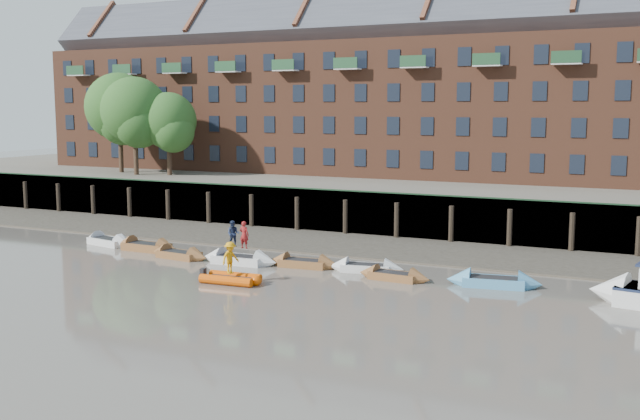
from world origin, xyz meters
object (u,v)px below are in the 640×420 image
Objects in this scene: rowboat_6 at (394,276)px; person_rower_b at (233,234)px; rowboat_4 at (304,263)px; rowboat_5 at (366,268)px; rib_tender at (233,279)px; person_rib_crew at (230,258)px; person_rower_a at (244,235)px; rowboat_1 at (147,247)px; rowboat_3 at (239,260)px; rowboat_2 at (179,255)px; rowboat_7 at (494,282)px; rowboat_0 at (109,242)px.

person_rower_b is at bearing -177.62° from rowboat_6.
rowboat_5 is (3.79, 0.40, -0.00)m from rowboat_4.
rib_tender is at bearing -145.83° from rowboat_6.
rib_tender is 1.15m from person_rib_crew.
person_rower_a is at bearing 37.58° from person_rib_crew.
rowboat_6 is at bearing -2.11° from rowboat_1.
rowboat_6 reaches higher than rib_tender.
rowboat_3 reaches higher than rowboat_1.
rowboat_5 is (7.71, 1.24, -0.03)m from rowboat_3.
rowboat_2 is 4.29m from rowboat_3.
rowboat_2 is at bearing 179.41° from rowboat_3.
rowboat_7 is 13.83m from rib_tender.
rowboat_3 is 3.03× the size of person_rower_a.
person_rower_b is at bearing 4.59° from rowboat_0.
rowboat_0 is 11.90m from person_rower_a.
rowboat_5 is 0.89× the size of rowboat_7.
person_rower_a is 0.89m from person_rower_b.
rowboat_0 is 2.84× the size of person_rib_crew.
rowboat_6 is 8.75m from rib_tender.
person_rib_crew is (-12.91, -5.27, 1.14)m from rowboat_7.
rowboat_6 is at bearing 27.10° from rib_tender.
rowboat_0 is 1.44× the size of rib_tender.
rowboat_3 reaches higher than rowboat_0.
rowboat_5 is at bearing 10.67° from rowboat_0.
rowboat_2 is 1.06× the size of rowboat_6.
person_rower_a is at bearing 110.30° from rib_tender.
rowboat_3 reaches higher than rowboat_7.
rowboat_0 is 15.29m from rowboat_4.
rowboat_1 is at bearing 159.15° from person_rower_b.
person_rower_b is (-10.38, 0.23, 1.55)m from rowboat_6.
person_rower_a reaches higher than rowboat_7.
rowboat_2 is 7.92m from person_rib_crew.
rowboat_0 is at bearing 172.86° from rowboat_2.
rowboat_2 is 0.98× the size of rowboat_5.
rowboat_7 is (15.13, 0.75, -0.00)m from rowboat_3.
person_rib_crew is at bearing -166.79° from rowboat_7.
person_rower_a is (8.08, -1.00, 1.54)m from rowboat_1.
rowboat_5 is at bearing -171.66° from person_rower_a.
rowboat_3 is at bearing -35.74° from person_rower_b.
rowboat_7 reaches higher than rowboat_4.
rowboat_0 is at bearing 173.33° from rowboat_1.
rib_tender is 1.97× the size of person_rib_crew.
rowboat_7 is at bearing 12.02° from rowboat_6.
rowboat_6 is 9.64m from person_rower_a.
rowboat_4 is at bearing 175.40° from rowboat_5.
rowboat_7 is at bearing -52.55° from person_rib_crew.
rowboat_0 is 14.90m from person_rib_crew.
person_rib_crew is at bearing -12.48° from rowboat_0.
rowboat_6 is 0.83× the size of rowboat_7.
rowboat_4 is 2.64× the size of person_rib_crew.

